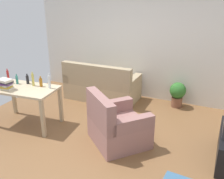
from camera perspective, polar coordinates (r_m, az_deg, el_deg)
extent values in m
cube|color=brown|center=(4.72, -3.67, -10.47)|extent=(5.20, 4.40, 0.02)
cube|color=silver|center=(6.15, 5.80, 10.64)|extent=(5.20, 0.10, 2.70)
cube|color=tan|center=(6.22, -2.12, -0.17)|extent=(1.71, 0.84, 0.40)
cube|color=tan|center=(5.78, -3.67, 2.96)|extent=(1.71, 0.16, 0.52)
cube|color=tan|center=(5.83, 4.66, 1.53)|extent=(0.16, 0.84, 0.22)
cube|color=tan|center=(6.48, -8.29, 3.42)|extent=(0.16, 0.84, 0.22)
cube|color=#C6B28E|center=(5.08, -18.90, 0.14)|extent=(1.26, 0.80, 0.04)
cube|color=tan|center=(4.69, -15.16, -6.30)|extent=(0.07, 0.07, 0.72)
cube|color=tan|center=(5.78, -21.03, -1.67)|extent=(0.07, 0.07, 0.72)
cube|color=tan|center=(5.16, -11.37, -3.36)|extent=(0.07, 0.07, 0.72)
cylinder|color=brown|center=(5.98, 14.21, -2.69)|extent=(0.24, 0.24, 0.22)
sphere|color=#2D6B28|center=(5.88, 14.45, -0.19)|extent=(0.36, 0.36, 0.36)
cube|color=#996B66|center=(4.47, 1.57, -9.29)|extent=(1.23, 1.23, 0.40)
cube|color=#8C625D|center=(4.13, -2.64, -4.77)|extent=(0.78, 0.72, 0.52)
cube|color=#926661|center=(4.03, 3.92, -7.92)|extent=(0.68, 0.74, 0.22)
cube|color=#926661|center=(4.62, -0.38, -3.85)|extent=(0.68, 0.74, 0.22)
cylinder|color=#AD2323|center=(5.41, -22.13, 2.62)|extent=(0.04, 0.04, 0.25)
cylinder|color=#AD2323|center=(5.37, -22.35, 4.10)|extent=(0.02, 0.02, 0.04)
cylinder|color=teal|center=(5.32, -20.41, 2.02)|extent=(0.05, 0.05, 0.16)
cylinder|color=teal|center=(5.29, -20.55, 3.04)|extent=(0.02, 0.02, 0.04)
cylinder|color=black|center=(5.26, -18.30, 2.09)|extent=(0.05, 0.05, 0.16)
cylinder|color=black|center=(5.23, -18.43, 3.13)|extent=(0.02, 0.02, 0.04)
cylinder|color=#BCB24C|center=(5.10, -17.20, 2.08)|extent=(0.05, 0.05, 0.23)
cylinder|color=#BCB24C|center=(5.06, -17.37, 3.54)|extent=(0.02, 0.02, 0.04)
cylinder|color=#9E6019|center=(5.03, -15.58, 1.53)|extent=(0.06, 0.06, 0.16)
cylinder|color=#9E6019|center=(4.99, -15.69, 2.62)|extent=(0.03, 0.03, 0.04)
cylinder|color=silver|center=(4.89, -13.79, 1.63)|extent=(0.05, 0.05, 0.24)
cylinder|color=silver|center=(4.84, -13.94, 3.20)|extent=(0.02, 0.02, 0.04)
cube|color=beige|center=(5.11, -22.38, 0.23)|extent=(0.23, 0.17, 0.04)
cube|color=#B7932D|center=(5.09, -22.56, 0.57)|extent=(0.22, 0.18, 0.03)
cube|color=beige|center=(5.09, -22.53, 0.94)|extent=(0.20, 0.19, 0.03)
cube|color=#593372|center=(5.07, -22.47, 1.21)|extent=(0.21, 0.21, 0.03)
cube|color=#333338|center=(5.05, -22.42, 1.54)|extent=(0.19, 0.16, 0.04)
cube|color=beige|center=(5.05, -22.86, 1.91)|extent=(0.27, 0.20, 0.04)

